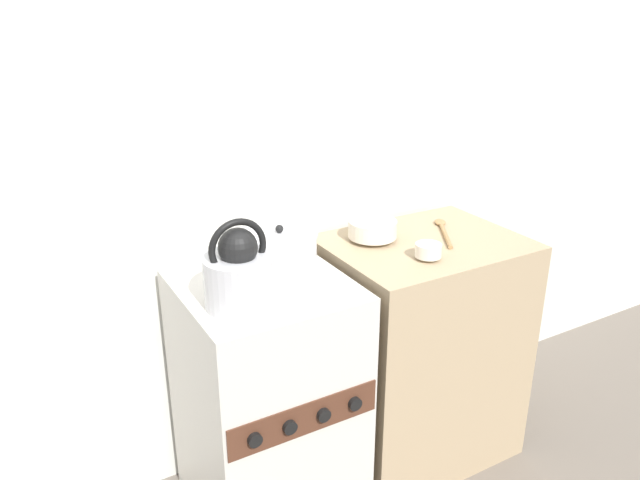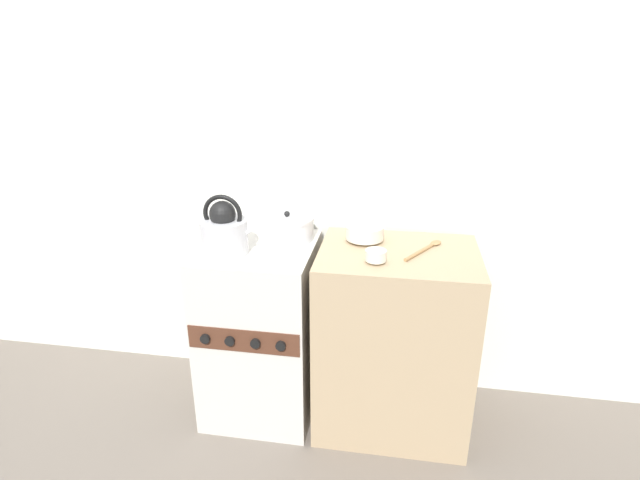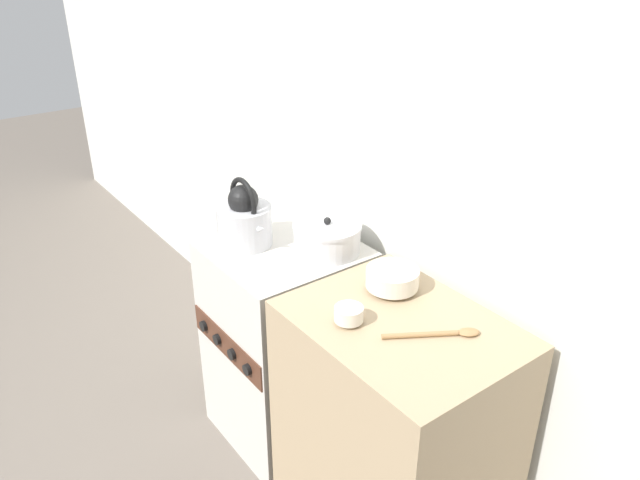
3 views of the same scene
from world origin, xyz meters
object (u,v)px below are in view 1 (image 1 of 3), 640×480
cooking_pot (280,248)px  small_ceramic_bowl (428,250)px  stove (268,401)px  kettle (240,273)px  enamel_bowl (373,229)px

cooking_pot → small_ceramic_bowl: size_ratio=2.85×
stove → kettle: size_ratio=3.29×
kettle → small_ceramic_bowl: size_ratio=3.00×
small_ceramic_bowl → kettle: bearing=177.2°
kettle → enamel_bowl: size_ratio=1.53×
enamel_bowl → stove: bearing=-167.4°
enamel_bowl → small_ceramic_bowl: enamel_bowl is taller
stove → cooking_pot: bearing=45.3°
kettle → enamel_bowl: (0.61, 0.21, -0.04)m
stove → cooking_pot: (0.12, 0.12, 0.50)m
stove → small_ceramic_bowl: small_ceramic_bowl is taller
stove → enamel_bowl: bearing=12.6°
cooking_pot → small_ceramic_bowl: (0.44, -0.25, -0.01)m
stove → small_ceramic_bowl: bearing=-13.1°
small_ceramic_bowl → enamel_bowl: bearing=105.4°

